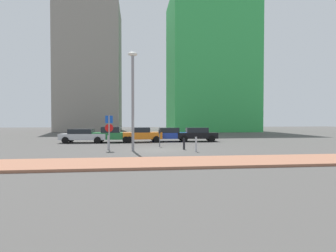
{
  "coord_description": "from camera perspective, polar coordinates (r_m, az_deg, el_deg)",
  "views": [
    {
      "loc": [
        -1.43,
        -20.39,
        2.31
      ],
      "look_at": [
        1.33,
        2.65,
        1.74
      ],
      "focal_mm": 29.06,
      "sensor_mm": 36.0,
      "label": 1
    }
  ],
  "objects": [
    {
      "name": "building_under_construction",
      "position": [
        57.04,
        -16.06,
        11.18
      ],
      "size": [
        11.91,
        10.03,
        24.06
      ],
      "primitive_type": "cube",
      "color": "gray",
      "rests_on": "ground"
    },
    {
      "name": "traffic_bollard_far",
      "position": [
        21.39,
        -12.38,
        -3.38
      ],
      "size": [
        0.16,
        0.16,
        1.07
      ],
      "primitive_type": "cylinder",
      "color": "#B7B7BC",
      "rests_on": "ground"
    },
    {
      "name": "sidewalk_brick",
      "position": [
        14.21,
        -0.96,
        -7.66
      ],
      "size": [
        40.0,
        3.45,
        0.14
      ],
      "primitive_type": "cube",
      "color": "#9E664C",
      "rests_on": "ground"
    },
    {
      "name": "parked_car_blue",
      "position": [
        28.37,
        0.27,
        -1.73
      ],
      "size": [
        4.14,
        2.16,
        1.43
      ],
      "color": "#1E389E",
      "rests_on": "ground"
    },
    {
      "name": "parking_meter",
      "position": [
        22.85,
        -1.77,
        -2.09
      ],
      "size": [
        0.18,
        0.14,
        1.41
      ],
      "color": "#4C4C51",
      "rests_on": "ground"
    },
    {
      "name": "parked_car_orange",
      "position": [
        27.62,
        -5.5,
        -1.8
      ],
      "size": [
        4.02,
        2.13,
        1.49
      ],
      "color": "orange",
      "rests_on": "ground"
    },
    {
      "name": "street_lamp",
      "position": [
        19.92,
        -7.4,
        6.85
      ],
      "size": [
        0.7,
        0.36,
        7.16
      ],
      "color": "gray",
      "rests_on": "ground"
    },
    {
      "name": "parked_car_green",
      "position": [
        27.77,
        -11.63,
        -1.75
      ],
      "size": [
        4.06,
        2.11,
        1.56
      ],
      "color": "#237238",
      "rests_on": "ground"
    },
    {
      "name": "traffic_bollard_mid",
      "position": [
        20.81,
        3.38,
        -3.77
      ],
      "size": [
        0.16,
        0.16,
        0.86
      ],
      "primitive_type": "cylinder",
      "color": "black",
      "rests_on": "ground"
    },
    {
      "name": "ground_plane",
      "position": [
        20.57,
        -2.8,
        -5.03
      ],
      "size": [
        120.0,
        120.0,
        0.0
      ],
      "primitive_type": "plane",
      "color": "#4C4947"
    },
    {
      "name": "building_colorful_midrise",
      "position": [
        55.74,
        8.77,
        12.34
      ],
      "size": [
        15.93,
        13.4,
        25.77
      ],
      "primitive_type": "cube",
      "color": "green",
      "rests_on": "ground"
    },
    {
      "name": "parked_car_silver",
      "position": [
        28.04,
        -17.35,
        -1.88
      ],
      "size": [
        4.58,
        2.23,
        1.36
      ],
      "color": "#B7BABF",
      "rests_on": "ground"
    },
    {
      "name": "parked_car_black",
      "position": [
        28.58,
        6.1,
        -1.7
      ],
      "size": [
        4.24,
        2.16,
        1.44
      ],
      "color": "black",
      "rests_on": "ground"
    },
    {
      "name": "traffic_bollard_near",
      "position": [
        19.41,
        5.89,
        -3.84
      ],
      "size": [
        0.13,
        0.13,
        1.07
      ],
      "primitive_type": "cylinder",
      "color": "#B7B7BC",
      "rests_on": "ground"
    },
    {
      "name": "parking_sign_post",
      "position": [
        20.49,
        -12.25,
        -0.51
      ],
      "size": [
        0.6,
        0.1,
        2.61
      ],
      "color": "gray",
      "rests_on": "ground"
    }
  ]
}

